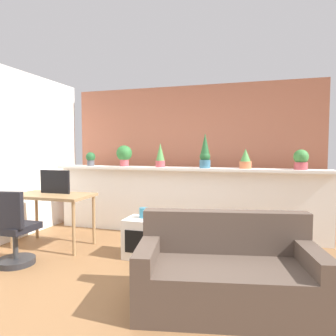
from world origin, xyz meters
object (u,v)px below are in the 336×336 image
object	(u,v)px
potted_plant_2	(160,156)
desk	(53,200)
office_chair	(12,234)
potted_plant_3	(205,153)
vase_on_shelf	(143,213)
side_cube_shelf	(141,237)
potted_plant_4	(245,159)
potted_plant_5	(301,159)
potted_plant_0	(91,158)
couch	(227,275)
tv_monitor	(55,182)
potted_plant_1	(124,154)

from	to	relation	value
potted_plant_2	desk	world-z (taller)	potted_plant_2
potted_plant_2	desk	xyz separation A→B (m)	(-1.26, -1.05, -0.62)
office_chair	potted_plant_3	bearing A→B (deg)	42.12
potted_plant_2	potted_plant_3	xyz separation A→B (m)	(0.73, -0.02, 0.05)
office_chair	vase_on_shelf	xyz separation A→B (m)	(1.36, 0.77, 0.18)
side_cube_shelf	potted_plant_4	bearing A→B (deg)	41.99
potted_plant_5	vase_on_shelf	world-z (taller)	potted_plant_5
potted_plant_0	potted_plant_5	bearing A→B (deg)	0.20
side_cube_shelf	couch	world-z (taller)	couch
potted_plant_0	office_chair	xyz separation A→B (m)	(0.03, -1.83, -0.83)
potted_plant_4	desk	xyz separation A→B (m)	(-2.60, -1.09, -0.57)
potted_plant_2	couch	xyz separation A→B (m)	(1.27, -2.00, -1.00)
potted_plant_4	office_chair	distance (m)	3.29
potted_plant_2	potted_plant_3	distance (m)	0.73
desk	side_cube_shelf	size ratio (longest dim) A/B	2.20
tv_monitor	office_chair	bearing A→B (deg)	-87.96
desk	potted_plant_1	bearing A→B (deg)	61.59
potted_plant_1	desk	distance (m)	1.40
potted_plant_1	couch	distance (m)	3.00
potted_plant_3	potted_plant_4	distance (m)	0.61
potted_plant_1	potted_plant_5	size ratio (longest dim) A/B	1.23
potted_plant_1	potted_plant_2	size ratio (longest dim) A/B	0.91
tv_monitor	potted_plant_2	bearing A→B (deg)	37.04
potted_plant_0	potted_plant_4	bearing A→B (deg)	0.65
office_chair	couch	bearing A→B (deg)	-4.32
potted_plant_4	side_cube_shelf	world-z (taller)	potted_plant_4
tv_monitor	couch	xyz separation A→B (m)	(2.56, -1.04, -0.63)
office_chair	vase_on_shelf	size ratio (longest dim) A/B	7.00
potted_plant_2	couch	world-z (taller)	potted_plant_2
side_cube_shelf	potted_plant_1	bearing A→B (deg)	123.78
potted_plant_2	potted_plant_4	bearing A→B (deg)	1.92
potted_plant_5	couch	world-z (taller)	potted_plant_5
potted_plant_5	potted_plant_3	bearing A→B (deg)	-178.14
potted_plant_4	potted_plant_0	bearing A→B (deg)	-179.35
side_cube_shelf	potted_plant_3	bearing A→B (deg)	58.83
potted_plant_4	potted_plant_5	size ratio (longest dim) A/B	1.04
tv_monitor	couch	world-z (taller)	tv_monitor
side_cube_shelf	vase_on_shelf	size ratio (longest dim) A/B	3.85
potted_plant_0	office_chair	world-z (taller)	potted_plant_0
potted_plant_4	vase_on_shelf	size ratio (longest dim) A/B	2.32
tv_monitor	side_cube_shelf	bearing A→B (deg)	-4.46
potted_plant_1	vase_on_shelf	xyz separation A→B (m)	(0.77, -1.09, -0.73)
potted_plant_2	vase_on_shelf	size ratio (longest dim) A/B	3.00
potted_plant_5	vase_on_shelf	size ratio (longest dim) A/B	2.22
potted_plant_1	vase_on_shelf	world-z (taller)	potted_plant_1
potted_plant_1	couch	size ratio (longest dim) A/B	0.21
potted_plant_0	potted_plant_3	size ratio (longest dim) A/B	0.44
potted_plant_0	side_cube_shelf	size ratio (longest dim) A/B	0.48
potted_plant_1	tv_monitor	bearing A→B (deg)	-121.13
potted_plant_4	desk	bearing A→B (deg)	-157.20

